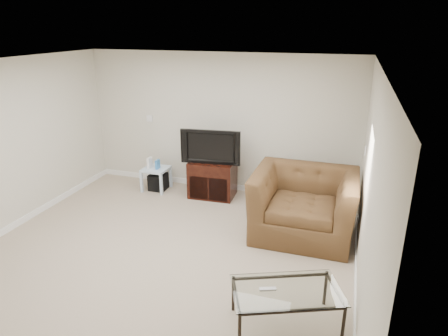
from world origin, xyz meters
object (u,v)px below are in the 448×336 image
(recliner, at_px, (304,194))
(coffee_table, at_px, (286,307))
(tv_stand, at_px, (213,179))
(subwoofer, at_px, (158,182))
(side_table, at_px, (156,179))
(television, at_px, (212,145))

(recliner, distance_m, coffee_table, 2.04)
(tv_stand, bearing_deg, recliner, -30.42)
(tv_stand, xyz_separation_m, recliner, (1.72, -0.90, 0.31))
(tv_stand, relative_size, coffee_table, 0.72)
(subwoofer, bearing_deg, coffee_table, -44.92)
(side_table, xyz_separation_m, coffee_table, (2.90, -2.85, -0.00))
(tv_stand, height_order, coffee_table, tv_stand)
(television, height_order, subwoofer, television)
(tv_stand, distance_m, side_table, 1.10)
(television, bearing_deg, side_table, 174.92)
(television, bearing_deg, recliner, -33.10)
(television, height_order, recliner, recliner)
(coffee_table, bearing_deg, tv_stand, 121.86)
(recliner, bearing_deg, subwoofer, 162.96)
(subwoofer, relative_size, coffee_table, 0.28)
(television, distance_m, recliner, 1.95)
(television, xyz_separation_m, coffee_table, (1.80, -2.87, -0.75))
(side_table, xyz_separation_m, recliner, (2.82, -0.85, 0.43))
(television, relative_size, coffee_table, 0.89)
(coffee_table, bearing_deg, subwoofer, 135.08)
(side_table, bearing_deg, tv_stand, 2.85)
(subwoofer, xyz_separation_m, recliner, (2.79, -0.87, 0.49))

